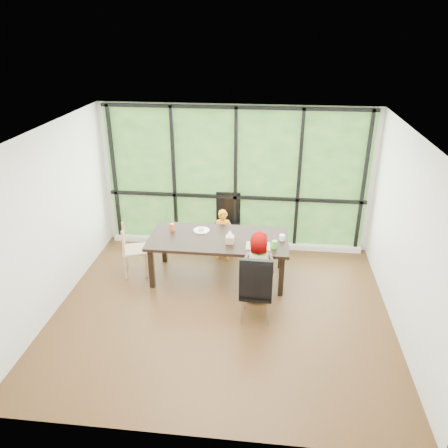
% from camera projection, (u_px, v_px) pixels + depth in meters
% --- Properties ---
extents(ground, '(5.00, 5.00, 0.00)m').
position_uv_depth(ground, '(222.00, 311.00, 6.71)').
color(ground, black).
rests_on(ground, ground).
extents(back_wall, '(5.00, 0.00, 5.00)m').
position_uv_depth(back_wall, '(236.00, 178.00, 8.18)').
color(back_wall, silver).
rests_on(back_wall, ground).
extents(foliage_backdrop, '(4.80, 0.02, 2.65)m').
position_uv_depth(foliage_backdrop, '(236.00, 179.00, 8.16)').
color(foliage_backdrop, '#244F1D').
rests_on(foliage_backdrop, back_wall).
extents(window_mullions, '(4.80, 0.06, 2.65)m').
position_uv_depth(window_mullions, '(235.00, 179.00, 8.12)').
color(window_mullions, black).
rests_on(window_mullions, back_wall).
extents(window_sill, '(4.80, 0.12, 0.10)m').
position_uv_depth(window_sill, '(235.00, 243.00, 8.63)').
color(window_sill, silver).
rests_on(window_sill, ground).
extents(dining_table, '(2.38, 1.28, 0.75)m').
position_uv_depth(dining_table, '(219.00, 258.00, 7.44)').
color(dining_table, black).
rests_on(dining_table, ground).
extents(chair_window_leather, '(0.46, 0.46, 1.08)m').
position_uv_depth(chair_window_leather, '(227.00, 223.00, 8.32)').
color(chair_window_leather, black).
rests_on(chair_window_leather, ground).
extents(chair_interior_leather, '(0.47, 0.47, 1.08)m').
position_uv_depth(chair_interior_leather, '(256.00, 286.00, 6.34)').
color(chair_interior_leather, black).
rests_on(chair_interior_leather, ground).
extents(chair_end_beech, '(0.50, 0.52, 0.90)m').
position_uv_depth(chair_end_beech, '(135.00, 250.00, 7.54)').
color(chair_end_beech, '#A1865D').
rests_on(chair_end_beech, ground).
extents(child_toddler, '(0.35, 0.24, 0.96)m').
position_uv_depth(child_toddler, '(223.00, 235.00, 7.98)').
color(child_toddler, '#CE6E0C').
rests_on(child_toddler, ground).
extents(child_older, '(0.60, 0.42, 1.15)m').
position_uv_depth(child_older, '(258.00, 267.00, 6.75)').
color(child_older, gray).
rests_on(child_older, ground).
extents(placemat, '(0.38, 0.28, 0.01)m').
position_uv_depth(placemat, '(258.00, 246.00, 7.02)').
color(placemat, tan).
rests_on(placemat, dining_table).
extents(plate_far, '(0.28, 0.28, 0.02)m').
position_uv_depth(plate_far, '(201.00, 230.00, 7.52)').
color(plate_far, white).
rests_on(plate_far, dining_table).
extents(plate_near, '(0.21, 0.21, 0.01)m').
position_uv_depth(plate_near, '(257.00, 246.00, 7.00)').
color(plate_near, white).
rests_on(plate_near, dining_table).
extents(orange_cup, '(0.08, 0.08, 0.13)m').
position_uv_depth(orange_cup, '(172.00, 227.00, 7.51)').
color(orange_cup, '#DA5B1D').
rests_on(orange_cup, dining_table).
extents(green_cup, '(0.08, 0.08, 0.13)m').
position_uv_depth(green_cup, '(274.00, 245.00, 6.92)').
color(green_cup, '#5CC739').
rests_on(green_cup, dining_table).
extents(white_mug, '(0.09, 0.09, 0.09)m').
position_uv_depth(white_mug, '(282.00, 238.00, 7.19)').
color(white_mug, white).
rests_on(white_mug, dining_table).
extents(tissue_box, '(0.13, 0.13, 0.11)m').
position_uv_depth(tissue_box, '(230.00, 240.00, 7.10)').
color(tissue_box, tan).
rests_on(tissue_box, dining_table).
extents(crepe_rolls_far, '(0.10, 0.12, 0.04)m').
position_uv_depth(crepe_rolls_far, '(201.00, 229.00, 7.51)').
color(crepe_rolls_far, tan).
rests_on(crepe_rolls_far, plate_far).
extents(crepe_rolls_near, '(0.10, 0.12, 0.04)m').
position_uv_depth(crepe_rolls_near, '(257.00, 245.00, 6.99)').
color(crepe_rolls_near, tan).
rests_on(crepe_rolls_near, plate_near).
extents(straw_white, '(0.01, 0.04, 0.20)m').
position_uv_depth(straw_white, '(172.00, 222.00, 7.46)').
color(straw_white, white).
rests_on(straw_white, orange_cup).
extents(straw_pink, '(0.01, 0.04, 0.20)m').
position_uv_depth(straw_pink, '(275.00, 239.00, 6.88)').
color(straw_pink, pink).
rests_on(straw_pink, green_cup).
extents(tissue, '(0.12, 0.12, 0.11)m').
position_uv_depth(tissue, '(230.00, 233.00, 7.05)').
color(tissue, white).
rests_on(tissue, tissue_box).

